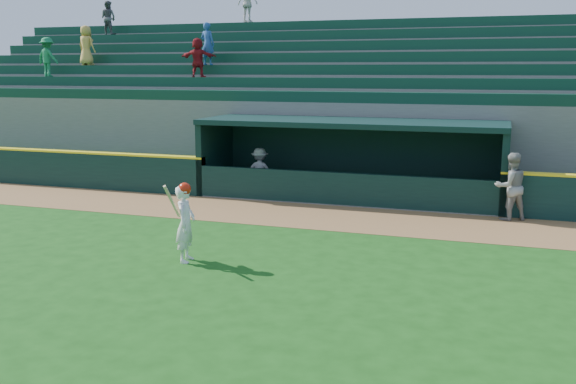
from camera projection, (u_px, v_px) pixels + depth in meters
name	position (u px, v px, depth m)	size (l,w,h in m)	color
ground	(263.00, 268.00, 13.10)	(120.00, 120.00, 0.00)	#154912
warning_track	(326.00, 217.00, 17.66)	(40.00, 3.00, 0.01)	brown
field_wall_left	(8.00, 166.00, 22.91)	(15.50, 0.30, 1.20)	black
wall_stripe_left	(6.00, 149.00, 22.80)	(15.50, 0.32, 0.06)	yellow
dugout_player_front	(511.00, 187.00, 17.17)	(0.89, 0.69, 1.83)	gray
dugout_player_inside	(260.00, 171.00, 20.85)	(0.97, 0.56, 1.50)	#ABABA6
dugout	(352.00, 154.00, 20.30)	(9.40, 2.80, 2.46)	slate
stands	(379.00, 113.00, 24.37)	(34.50, 6.25, 7.55)	slate
batter_at_plate	(185.00, 222.00, 13.43)	(0.50, 0.81, 1.71)	white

